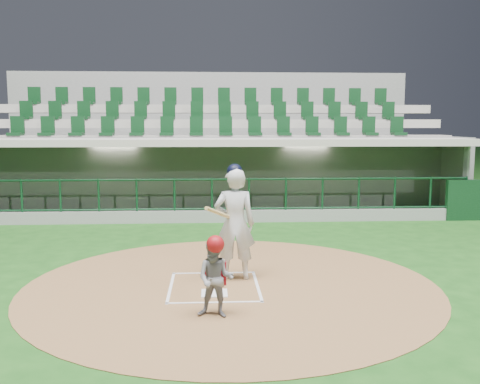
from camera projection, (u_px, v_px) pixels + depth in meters
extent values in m
plane|color=#164413|center=(214.00, 282.00, 9.55)|extent=(120.00, 120.00, 0.00)
cylinder|color=brown|center=(231.00, 285.00, 9.37)|extent=(7.20, 7.20, 0.01)
cube|color=white|center=(214.00, 293.00, 8.85)|extent=(0.43, 0.43, 0.02)
cube|color=white|center=(171.00, 287.00, 9.21)|extent=(0.05, 1.80, 0.01)
cube|color=white|center=(257.00, 286.00, 9.29)|extent=(0.05, 1.80, 0.01)
cube|color=white|center=(214.00, 273.00, 10.09)|extent=(1.55, 0.05, 0.01)
cube|color=white|center=(215.00, 302.00, 8.41)|extent=(1.55, 0.05, 0.01)
cube|color=gray|center=(212.00, 231.00, 17.05)|extent=(15.00, 3.00, 0.10)
cube|color=gray|center=(211.00, 182.00, 18.46)|extent=(15.00, 0.20, 2.70)
cube|color=beige|center=(211.00, 175.00, 18.31)|extent=(13.50, 0.04, 0.90)
cube|color=slate|center=(443.00, 186.00, 17.30)|extent=(0.20, 3.00, 2.70)
cube|color=#ACA69B|center=(211.00, 141.00, 16.45)|extent=(15.40, 3.50, 0.20)
cube|color=gray|center=(212.00, 217.00, 15.43)|extent=(15.00, 0.15, 0.40)
cube|color=black|center=(212.00, 163.00, 15.23)|extent=(15.00, 0.01, 0.95)
cube|color=brown|center=(212.00, 217.00, 18.05)|extent=(12.75, 0.40, 0.45)
cube|color=white|center=(114.00, 145.00, 16.54)|extent=(1.30, 0.35, 0.04)
cube|color=white|center=(306.00, 145.00, 16.88)|extent=(1.30, 0.35, 0.04)
cube|color=black|center=(476.00, 200.00, 15.77)|extent=(1.80, 0.18, 1.20)
imported|color=#B01312|center=(47.00, 200.00, 17.29)|extent=(1.21, 0.77, 1.79)
imported|color=#A01311|center=(189.00, 198.00, 17.76)|extent=(1.06, 0.48, 1.77)
imported|color=#B01E13|center=(237.00, 196.00, 17.94)|extent=(0.97, 0.68, 1.86)
imported|color=#A81213|center=(354.00, 200.00, 18.09)|extent=(1.50, 0.71, 1.55)
cube|color=slate|center=(211.00, 169.00, 20.06)|extent=(17.00, 6.50, 2.50)
cube|color=gray|center=(211.00, 140.00, 18.43)|extent=(16.60, 0.95, 0.30)
cube|color=#9F9B90|center=(211.00, 124.00, 19.30)|extent=(16.60, 0.95, 0.30)
cube|color=gray|center=(211.00, 109.00, 20.17)|extent=(16.60, 0.95, 0.30)
cube|color=slate|center=(211.00, 132.00, 23.21)|extent=(17.00, 0.25, 5.05)
imported|color=silver|center=(235.00, 224.00, 9.62)|extent=(0.74, 0.50, 2.02)
sphere|color=black|center=(235.00, 171.00, 9.50)|extent=(0.28, 0.28, 0.28)
cylinder|color=tan|center=(221.00, 214.00, 9.32)|extent=(0.58, 0.79, 0.39)
imported|color=gray|center=(215.00, 279.00, 7.73)|extent=(0.63, 0.54, 1.13)
sphere|color=maroon|center=(215.00, 244.00, 7.67)|extent=(0.26, 0.26, 0.26)
cube|color=#A5111F|center=(215.00, 273.00, 7.88)|extent=(0.32, 0.10, 0.35)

